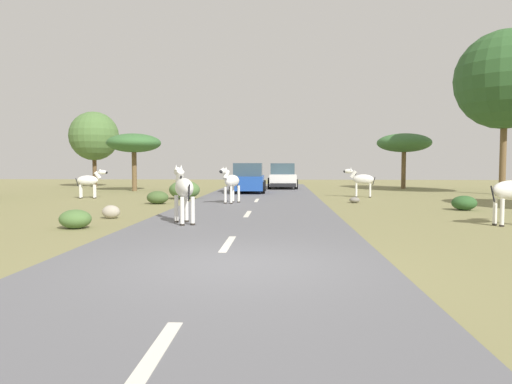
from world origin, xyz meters
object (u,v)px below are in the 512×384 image
object	(u,v)px
rock_1	(355,200)
tree_4	(134,143)
zebra_0	(231,181)
bush_3	(158,197)
car_1	(248,179)
bush_0	(75,219)
zebra_1	(89,181)
zebra_4	(183,188)
tree_5	(404,143)
tree_7	(94,136)
bush_2	(464,203)
zebra_2	(361,180)
bush_1	(184,190)
tree_2	(505,80)
car_0	(282,177)
rock_2	(111,212)

from	to	relation	value
rock_1	tree_4	bearing A→B (deg)	145.59
zebra_0	bush_3	distance (m)	3.30
car_1	bush_0	distance (m)	16.19
zebra_1	car_1	size ratio (longest dim) A/B	0.36
zebra_4	tree_4	distance (m)	18.10
tree_5	tree_7	world-z (taller)	tree_7
tree_7	bush_0	xyz separation A→B (m)	(8.55, -22.76, -3.58)
tree_5	bush_2	xyz separation A→B (m)	(-1.76, -15.79, -2.93)
bush_3	zebra_2	bearing A→B (deg)	25.84
zebra_0	bush_1	xyz separation A→B (m)	(-2.64, 3.01, -0.53)
tree_4	bush_3	xyz separation A→B (m)	(4.04, -9.67, -2.77)
zebra_1	bush_0	bearing A→B (deg)	11.55
zebra_0	tree_4	world-z (taller)	tree_4
bush_0	bush_2	bearing A→B (deg)	24.71
tree_5	bush_3	xyz separation A→B (m)	(-14.02, -13.59, -2.92)
tree_2	bush_0	size ratio (longest dim) A/B	10.78
rock_1	tree_5	bearing A→B (deg)	67.00
zebra_2	car_1	xyz separation A→B (m)	(-6.14, 3.22, -0.08)
tree_4	bush_2	size ratio (longest dim) A/B	4.02
tree_7	bush_3	xyz separation A→B (m)	(8.72, -14.84, -3.55)
tree_7	bush_1	distance (m)	15.48
bush_3	zebra_4	bearing A→B (deg)	-69.73
zebra_0	bush_0	bearing A→B (deg)	88.39
tree_2	zebra_0	bearing A→B (deg)	-153.45
zebra_0	car_0	distance (m)	13.21
bush_2	rock_2	xyz separation A→B (m)	(-12.31, -3.34, -0.06)
tree_7	bush_0	world-z (taller)	tree_7
zebra_1	car_0	size ratio (longest dim) A/B	0.36
tree_7	zebra_0	bearing A→B (deg)	-51.31
tree_2	rock_2	world-z (taller)	tree_2
zebra_4	bush_2	world-z (taller)	zebra_4
zebra_2	bush_1	world-z (taller)	zebra_2
zebra_4	bush_2	xyz separation A→B (m)	(9.65, 4.85, -0.77)
car_1	tree_5	world-z (taller)	tree_5
bush_2	bush_3	world-z (taller)	bush_3
zebra_2	tree_5	world-z (taller)	tree_5
tree_4	bush_1	size ratio (longest dim) A/B	2.41
zebra_4	bush_3	distance (m)	7.55
car_1	bush_3	world-z (taller)	car_1
car_0	bush_1	bearing A→B (deg)	62.59
zebra_1	bush_0	distance (m)	11.78
car_0	bush_1	xyz separation A→B (m)	(-4.88, -10.02, -0.39)
zebra_4	tree_4	world-z (taller)	tree_4
zebra_4	tree_2	size ratio (longest dim) A/B	0.18
zebra_4	bush_1	world-z (taller)	zebra_4
zebra_1	bush_0	xyz separation A→B (m)	(4.14, -11.01, -0.64)
tree_7	rock_1	bearing A→B (deg)	-38.61
tree_4	tree_7	bearing A→B (deg)	132.09
tree_2	car_1	bearing A→B (deg)	177.79
tree_4	tree_5	distance (m)	18.48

